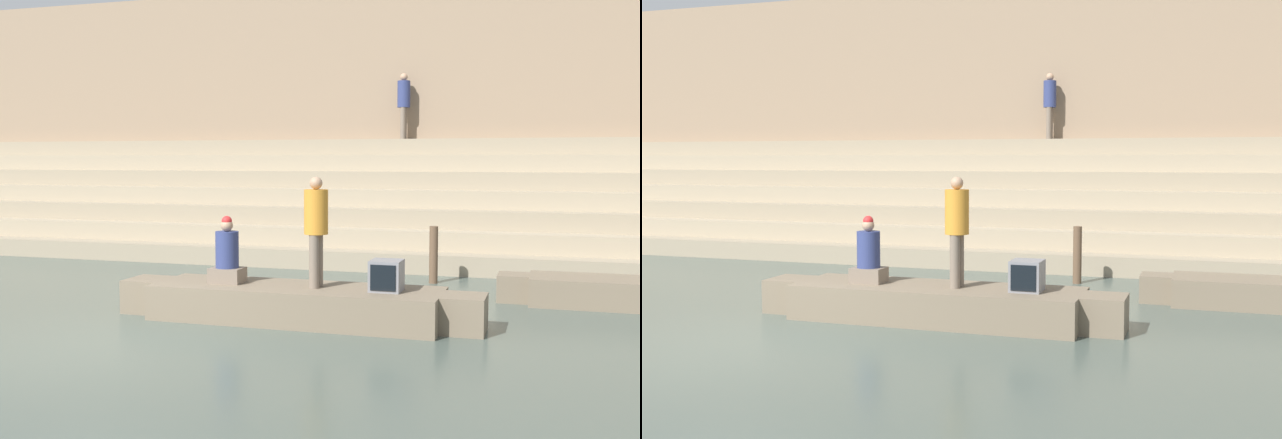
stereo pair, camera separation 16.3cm
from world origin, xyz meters
The scene contains 9 objects.
ground_plane centered at (0.00, 0.00, 0.00)m, with size 120.00×120.00×0.00m, color #47544C.
ghat_steps centered at (0.00, 10.08, 1.04)m, with size 36.00×4.51×2.92m.
back_wall centered at (0.00, 12.29, 3.50)m, with size 34.20×1.28×7.05m.
rowboat_main centered at (1.98, 2.28, 0.28)m, with size 5.54×1.40×0.52m.
person_standing centered at (2.29, 2.29, 1.45)m, with size 0.35×0.35×1.62m.
person_rowing centered at (0.88, 2.27, 0.92)m, with size 0.49×0.39×1.02m.
tv_set centered at (3.35, 2.29, 0.74)m, with size 0.44×0.47×0.44m.
mooring_post centered at (3.41, 6.26, 0.55)m, with size 0.17×0.17×1.11m, color brown.
person_on_steps centered at (1.80, 11.37, 3.90)m, with size 0.33×0.33×1.71m.
Camera 1 is at (5.60, -8.08, 2.41)m, focal length 42.00 mm.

